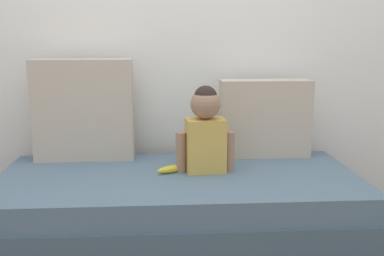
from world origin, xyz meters
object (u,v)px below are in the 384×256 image
throw_pillow_left (84,110)px  throw_pillow_right (265,118)px  couch (178,208)px  banana (172,169)px  toddler (205,130)px

throw_pillow_left → throw_pillow_right: throw_pillow_left is taller
couch → throw_pillow_right: 0.76m
throw_pillow_left → banana: bearing=-31.7°
throw_pillow_left → toddler: size_ratio=1.27×
couch → throw_pillow_left: throw_pillow_left is taller
throw_pillow_right → banana: throw_pillow_right is taller
throw_pillow_left → couch: bearing=-33.0°
toddler → throw_pillow_left: bearing=156.6°
couch → toddler: size_ratio=4.20×
couch → throw_pillow_left: bearing=147.0°
throw_pillow_left → throw_pillow_right: 1.08m
toddler → throw_pillow_right: bearing=37.4°
throw_pillow_left → banana: 0.65m
throw_pillow_left → banana: size_ratio=3.47×
throw_pillow_left → toddler: throw_pillow_left is taller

